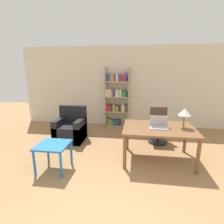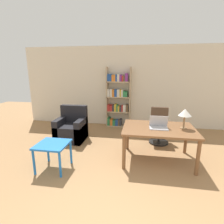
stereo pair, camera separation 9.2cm
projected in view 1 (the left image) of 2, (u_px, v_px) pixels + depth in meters
The scene contains 8 objects.
wall_back at pixel (136, 87), 5.92m from camera, with size 8.00×0.06×2.70m.
desk at pixel (159, 131), 3.70m from camera, with size 1.48×1.03×0.75m.
laptop at pixel (159, 125), 3.65m from camera, with size 0.37×0.26×0.26m.
table_lamp at pixel (185, 113), 3.57m from camera, with size 0.26×0.26×0.41m.
office_chair at pixel (158, 126), 4.72m from camera, with size 0.51×0.51×0.94m.
side_table_blue at pixel (53, 148), 3.37m from camera, with size 0.59×0.58×0.54m.
armchair at pixel (71, 129), 4.86m from camera, with size 0.76×0.74×0.94m.
bookshelf at pixel (116, 99), 5.92m from camera, with size 0.81×0.28×2.02m.
Camera 1 is at (0.02, -1.48, 1.93)m, focal length 28.00 mm.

